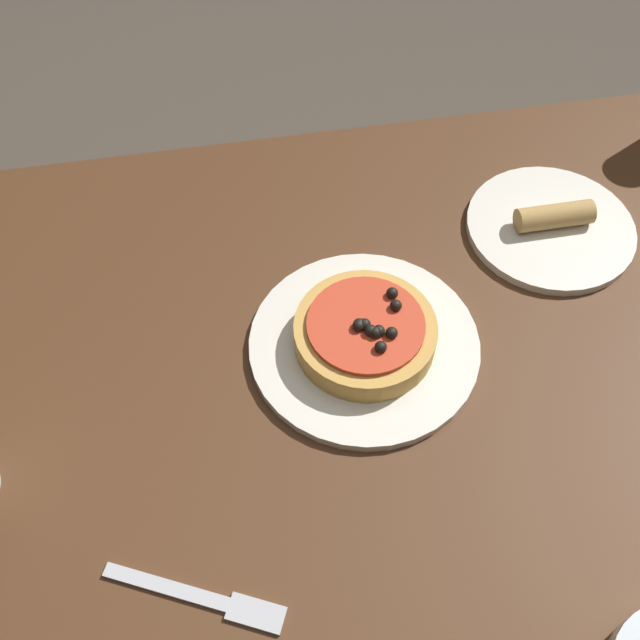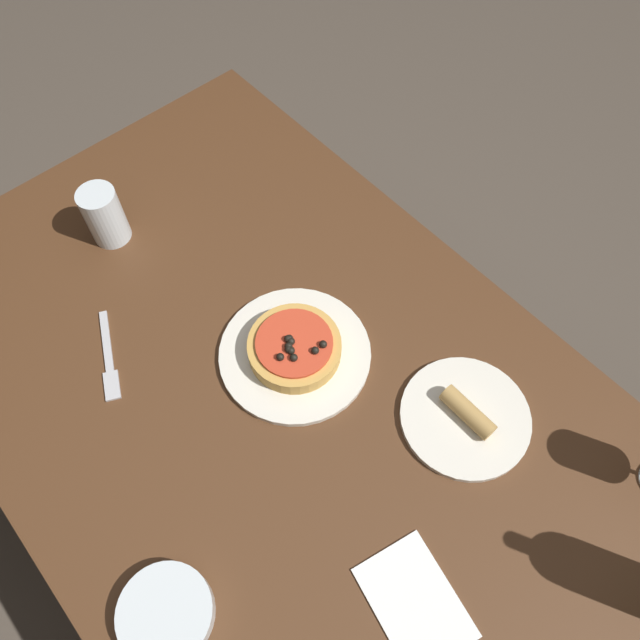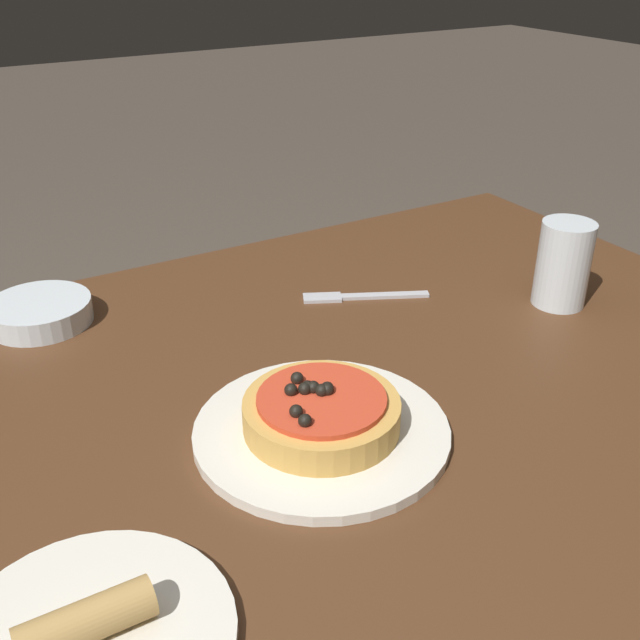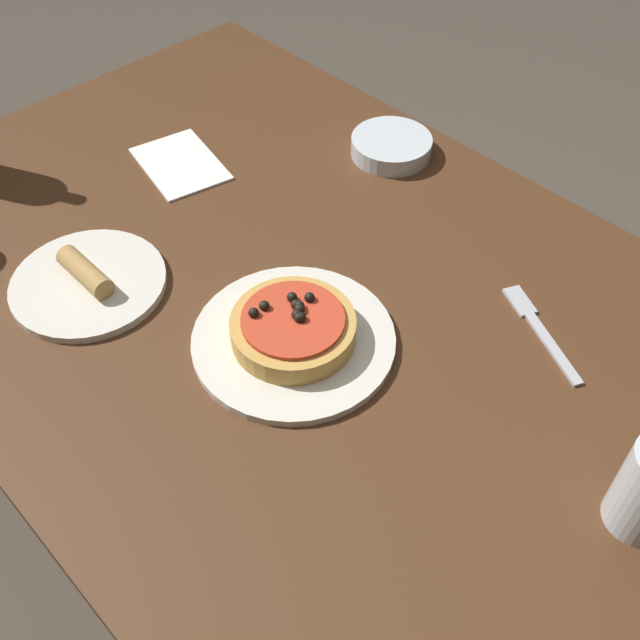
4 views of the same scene
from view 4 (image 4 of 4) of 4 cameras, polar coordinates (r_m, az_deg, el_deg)
The scene contains 8 objects.
ground_plane at distance 1.64m, azimuth -0.46°, elevation -16.04°, with size 14.00×14.00×0.00m, color #4C4238.
dining_table at distance 1.11m, azimuth -0.65°, elevation -1.45°, with size 1.47×0.91×0.71m.
dinner_plate at distance 1.00m, azimuth -2.03°, elevation -1.53°, with size 0.27×0.27×0.01m.
pizza at distance 0.98m, azimuth -2.07°, elevation -0.56°, with size 0.17×0.17×0.05m.
side_bowl at distance 1.32m, azimuth 5.45°, elevation 13.05°, with size 0.14×0.14×0.03m.
fork at distance 1.06m, azimuth 16.26°, elevation -0.51°, with size 0.17×0.10×0.00m.
side_plate at distance 1.12m, azimuth -17.26°, elevation 2.82°, with size 0.22×0.22×0.04m.
paper_napkin at distance 1.32m, azimuth -10.60°, elevation 11.62°, with size 0.19×0.15×0.00m.
Camera 4 is at (-0.53, 0.50, 1.47)m, focal length 42.00 mm.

